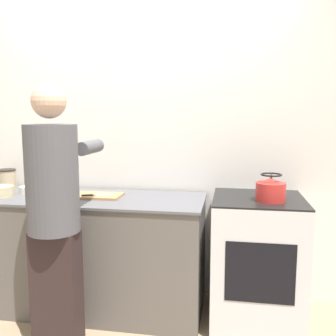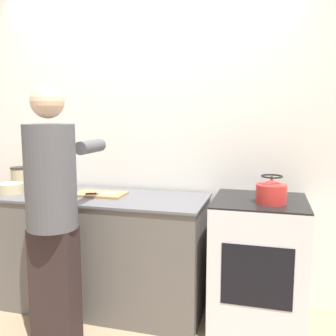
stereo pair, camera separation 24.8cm
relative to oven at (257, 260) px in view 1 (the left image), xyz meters
The scene contains 11 objects.
ground_plane 1.09m from the oven, 161.33° to the right, with size 12.00×12.00×0.00m, color #997F60.
wall_back 1.31m from the oven, 157.46° to the left, with size 8.00×0.05×2.60m.
counter 1.29m from the oven, behind, with size 1.81×0.66×0.88m.
oven is the anchor object (origin of this frame).
person 1.45m from the oven, 156.46° to the right, with size 0.36×0.60×1.68m.
cutting_board 1.28m from the oven, behind, with size 0.39×0.23×0.02m.
knife 1.28m from the oven, behind, with size 0.22×0.11×0.01m.
kettle 0.55m from the oven, 52.00° to the right, with size 0.20×0.20×0.19m.
bowl_prep 1.82m from the oven, behind, with size 0.18×0.18×0.06m.
bowl_mixing 1.99m from the oven, behind, with size 0.19×0.19×0.08m.
canister_jar 2.15m from the oven, behind, with size 0.15×0.15×0.16m.
Camera 1 is at (0.73, -2.33, 1.49)m, focal length 40.00 mm.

